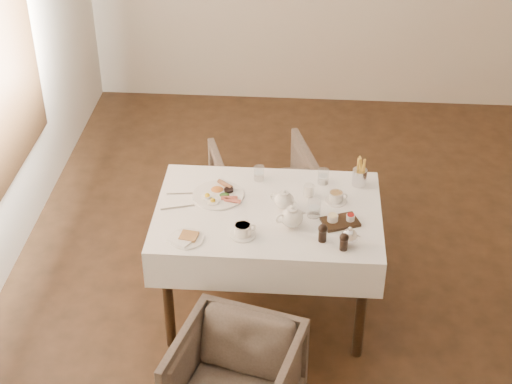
{
  "coord_description": "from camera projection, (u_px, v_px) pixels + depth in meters",
  "views": [
    {
      "loc": [
        -0.35,
        -3.94,
        3.33
      ],
      "look_at": [
        -0.62,
        -0.26,
        0.82
      ],
      "focal_mm": 55.0,
      "sensor_mm": 36.0,
      "label": 1
    }
  ],
  "objects": [
    {
      "name": "pepper_mill_right",
      "position": [
        344.0,
        241.0,
        4.11
      ],
      "size": [
        0.05,
        0.05,
        0.1
      ],
      "primitive_type": null,
      "rotation": [
        0.0,
        0.0,
        -0.05
      ],
      "color": "black",
      "rests_on": "table"
    },
    {
      "name": "pepper_mill_left",
      "position": [
        323.0,
        233.0,
        4.17
      ],
      "size": [
        0.07,
        0.07,
        0.11
      ],
      "primitive_type": null,
      "rotation": [
        0.0,
        0.0,
        0.32
      ],
      "color": "black",
      "rests_on": "table"
    },
    {
      "name": "armchair_near",
      "position": [
        235.0,
        382.0,
        4.0
      ],
      "size": [
        0.74,
        0.75,
        0.56
      ],
      "primitive_type": "imported",
      "rotation": [
        0.0,
        0.0,
        -0.27
      ],
      "color": "#483C34",
      "rests_on": "ground"
    },
    {
      "name": "teacup_near",
      "position": [
        243.0,
        231.0,
        4.22
      ],
      "size": [
        0.14,
        0.14,
        0.07
      ],
      "rotation": [
        0.0,
        0.0,
        0.24
      ],
      "color": "white",
      "rests_on": "table"
    },
    {
      "name": "condiment_board",
      "position": [
        340.0,
        221.0,
        4.32
      ],
      "size": [
        0.23,
        0.19,
        0.05
      ],
      "rotation": [
        0.0,
        0.0,
        0.37
      ],
      "color": "black",
      "rests_on": "table"
    },
    {
      "name": "teapot_centre",
      "position": [
        284.0,
        199.0,
        4.41
      ],
      "size": [
        0.19,
        0.17,
        0.12
      ],
      "primitive_type": null,
      "rotation": [
        0.0,
        0.0,
        -0.39
      ],
      "color": "white",
      "rests_on": "table"
    },
    {
      "name": "table",
      "position": [
        268.0,
        227.0,
        4.5
      ],
      "size": [
        1.28,
        0.88,
        0.75
      ],
      "color": "black",
      "rests_on": "ground"
    },
    {
      "name": "teapot_front",
      "position": [
        292.0,
        216.0,
        4.27
      ],
      "size": [
        0.21,
        0.19,
        0.14
      ],
      "primitive_type": null,
      "rotation": [
        0.0,
        0.0,
        0.39
      ],
      "color": "white",
      "rests_on": "table"
    },
    {
      "name": "fries_cup",
      "position": [
        360.0,
        173.0,
        4.6
      ],
      "size": [
        0.09,
        0.09,
        0.18
      ],
      "rotation": [
        0.0,
        0.0,
        -0.03
      ],
      "color": "silver",
      "rests_on": "table"
    },
    {
      "name": "silver_pot",
      "position": [
        349.0,
        236.0,
        4.14
      ],
      "size": [
        0.12,
        0.1,
        0.12
      ],
      "primitive_type": null,
      "rotation": [
        0.0,
        0.0,
        -0.14
      ],
      "color": "white",
      "rests_on": "table"
    },
    {
      "name": "creamer",
      "position": [
        309.0,
        190.0,
        4.53
      ],
      "size": [
        0.06,
        0.06,
        0.07
      ],
      "primitive_type": "cylinder",
      "rotation": [
        0.0,
        0.0,
        -0.06
      ],
      "color": "white",
      "rests_on": "table"
    },
    {
      "name": "side_plate",
      "position": [
        185.0,
        239.0,
        4.2
      ],
      "size": [
        0.2,
        0.18,
        0.02
      ],
      "rotation": [
        0.0,
        0.0,
        -0.38
      ],
      "color": "white",
      "rests_on": "table"
    },
    {
      "name": "breakfast_plate",
      "position": [
        219.0,
        194.0,
        4.54
      ],
      "size": [
        0.3,
        0.3,
        0.04
      ],
      "rotation": [
        0.0,
        0.0,
        0.43
      ],
      "color": "white",
      "rests_on": "table"
    },
    {
      "name": "cutlery_fork",
      "position": [
        184.0,
        194.0,
        4.56
      ],
      "size": [
        0.2,
        0.04,
        0.0
      ],
      "primitive_type": "cube",
      "rotation": [
        0.0,
        0.0,
        1.68
      ],
      "color": "silver",
      "rests_on": "table"
    },
    {
      "name": "teacup_far",
      "position": [
        336.0,
        197.0,
        4.49
      ],
      "size": [
        0.13,
        0.13,
        0.06
      ],
      "rotation": [
        0.0,
        0.0,
        -0.01
      ],
      "color": "white",
      "rests_on": "table"
    },
    {
      "name": "glass_left",
      "position": [
        259.0,
        173.0,
        4.67
      ],
      "size": [
        0.07,
        0.07,
        0.09
      ],
      "primitive_type": "cylinder",
      "rotation": [
        0.0,
        0.0,
        0.1
      ],
      "color": "silver",
      "rests_on": "table"
    },
    {
      "name": "glass_right",
      "position": [
        323.0,
        177.0,
        4.63
      ],
      "size": [
        0.08,
        0.08,
        0.09
      ],
      "primitive_type": "cylinder",
      "rotation": [
        0.0,
        0.0,
        0.18
      ],
      "color": "silver",
      "rests_on": "table"
    },
    {
      "name": "cutlery_knife",
      "position": [
        178.0,
        208.0,
        4.45
      ],
      "size": [
        0.19,
        0.07,
        0.0
      ],
      "primitive_type": "cube",
      "rotation": [
        0.0,
        0.0,
        1.86
      ],
      "color": "silver",
      "rests_on": "table"
    },
    {
      "name": "armchair_far",
      "position": [
        264.0,
        191.0,
        5.4
      ],
      "size": [
        0.82,
        0.83,
        0.61
      ],
      "primitive_type": "imported",
      "rotation": [
        0.0,
        0.0,
        3.45
      ],
      "color": "#483C34",
      "rests_on": "ground"
    },
    {
      "name": "glass_mid",
      "position": [
        314.0,
        208.0,
        4.36
      ],
      "size": [
        0.08,
        0.08,
        0.1
      ],
      "primitive_type": "cylinder",
      "rotation": [
        0.0,
        0.0,
        -0.09
      ],
      "color": "silver",
      "rests_on": "table"
    }
  ]
}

